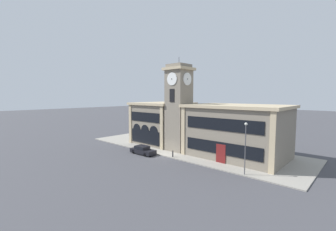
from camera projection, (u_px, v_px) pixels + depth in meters
The scene contains 8 objects.
ground_plane at pixel (161, 156), 37.07m from camera, with size 300.00×300.00×0.00m, color #424247.
sidewalk_kerb at pixel (188, 148), 42.51m from camera, with size 41.72×14.76×0.15m.
clock_tower at pixel (179, 108), 39.77m from camera, with size 4.32×4.32×16.56m.
town_hall_left_wing at pixel (163, 123), 47.05m from camera, with size 10.38×10.67×8.50m.
town_hall_right_wing at pixel (237, 131), 36.07m from camera, with size 15.45×10.67×8.47m.
parked_car_near at pixel (143, 150), 38.11m from camera, with size 4.71×2.01×1.41m.
street_lamp at pixel (245, 141), 27.49m from camera, with size 0.36×0.36×6.50m.
bollard at pixel (173, 154), 35.80m from camera, with size 0.18×0.18×1.06m.
Camera 1 is at (25.27, -26.13, 9.93)m, focal length 24.00 mm.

